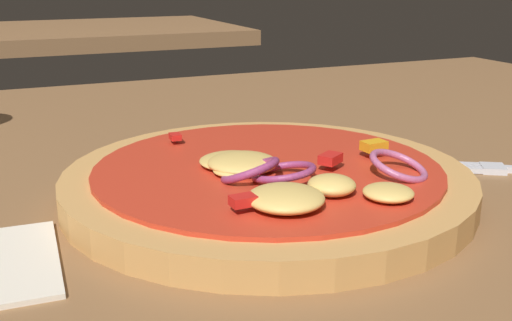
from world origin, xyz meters
TOP-DOWN VIEW (x-y plane):
  - dining_table at (0.00, 0.00)m, footprint 1.37×1.07m
  - pizza at (0.04, 0.03)m, footprint 0.28×0.28m
  - background_table at (0.15, 1.45)m, footprint 0.79×0.58m

SIDE VIEW (x-z plane):
  - dining_table at x=0.00m, z-range 0.00..0.04m
  - background_table at x=0.15m, z-range 0.00..0.04m
  - pizza at x=0.04m, z-range 0.03..0.07m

